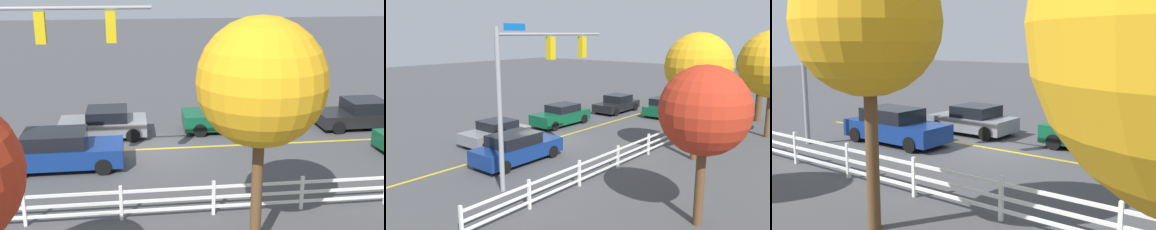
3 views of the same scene
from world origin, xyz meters
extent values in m
plane|color=#444447|center=(0.00, 0.00, 0.00)|extent=(120.00, 120.00, 0.00)
cube|color=gold|center=(-4.00, 0.00, 0.00)|extent=(28.00, 0.16, 0.01)
cylinder|color=gray|center=(3.39, 4.01, 6.33)|extent=(6.46, 0.12, 0.12)
cube|color=gold|center=(3.65, 4.01, 5.73)|extent=(0.32, 0.28, 1.00)
sphere|color=red|center=(3.65, 3.86, 6.05)|extent=(0.17, 0.17, 0.17)
sphere|color=orange|center=(3.65, 3.86, 5.73)|extent=(0.17, 0.17, 0.17)
sphere|color=#148C19|center=(3.65, 3.86, 5.41)|extent=(0.17, 0.17, 0.17)
cube|color=gold|center=(1.46, 4.01, 5.73)|extent=(0.32, 0.28, 1.00)
sphere|color=red|center=(1.46, 3.86, 6.05)|extent=(0.17, 0.17, 0.17)
sphere|color=orange|center=(1.46, 3.86, 5.73)|extent=(0.17, 0.17, 0.17)
sphere|color=#148C19|center=(1.46, 3.86, 5.41)|extent=(0.17, 0.17, 0.17)
cube|color=navy|center=(3.68, 1.66, 0.59)|extent=(4.74, 1.85, 0.73)
cube|color=black|center=(3.91, 1.66, 1.23)|extent=(2.40, 1.66, 0.56)
cylinder|color=black|center=(2.07, 0.79, 0.32)|extent=(0.64, 0.22, 0.64)
cylinder|color=black|center=(2.07, 2.51, 0.32)|extent=(0.64, 0.22, 0.64)
cylinder|color=black|center=(5.29, 0.80, 0.32)|extent=(0.64, 0.22, 0.64)
cylinder|color=black|center=(5.29, 2.52, 0.32)|extent=(0.64, 0.22, 0.64)
cube|color=#0C4C2D|center=(-3.72, -2.15, 0.59)|extent=(4.47, 1.88, 0.74)
cube|color=black|center=(-3.94, -2.15, 1.22)|extent=(2.09, 1.66, 0.52)
cylinder|color=black|center=(-2.19, -1.33, 0.32)|extent=(0.64, 0.23, 0.64)
cylinder|color=black|center=(-2.22, -3.02, 0.32)|extent=(0.64, 0.23, 0.64)
cylinder|color=black|center=(-5.21, -1.28, 0.32)|extent=(0.64, 0.23, 0.64)
cylinder|color=black|center=(-5.24, -2.97, 0.32)|extent=(0.64, 0.23, 0.64)
cube|color=slate|center=(2.27, -1.91, 0.53)|extent=(3.99, 1.94, 0.63)
cube|color=black|center=(2.07, -1.91, 1.11)|extent=(1.85, 1.74, 0.52)
cylinder|color=black|center=(3.62, -1.00, 0.32)|extent=(0.64, 0.22, 0.64)
cylinder|color=black|center=(3.62, -2.81, 0.32)|extent=(0.64, 0.22, 0.64)
cylinder|color=black|center=(0.91, -1.01, 0.32)|extent=(0.64, 0.22, 0.64)
cylinder|color=black|center=(0.92, -2.82, 0.32)|extent=(0.64, 0.22, 0.64)
cube|color=black|center=(-10.22, -1.85, 0.52)|extent=(4.29, 1.96, 0.60)
cube|color=black|center=(-10.43, -1.85, 1.11)|extent=(1.88, 1.74, 0.58)
cylinder|color=black|center=(-8.78, -0.94, 0.32)|extent=(0.64, 0.23, 0.64)
cylinder|color=black|center=(-8.76, -2.72, 0.32)|extent=(0.64, 0.23, 0.64)
cylinder|color=black|center=(-11.66, -2.76, 0.32)|extent=(0.64, 0.23, 0.64)
cube|color=white|center=(-4.44, 6.12, 0.57)|extent=(0.10, 0.10, 1.15)
cube|color=white|center=(-1.56, 6.12, 0.57)|extent=(0.10, 0.10, 1.15)
cube|color=white|center=(1.33, 6.12, 0.57)|extent=(0.10, 0.10, 1.15)
cube|color=white|center=(4.22, 6.12, 0.57)|extent=(0.10, 0.10, 1.15)
cube|color=white|center=(-3.00, 6.12, 0.95)|extent=(26.00, 0.06, 0.09)
cube|color=white|center=(-3.00, 6.12, 0.60)|extent=(26.00, 0.06, 0.09)
cube|color=white|center=(-3.00, 6.12, 0.28)|extent=(26.00, 0.06, 0.09)
cylinder|color=brown|center=(-2.34, 8.29, 1.77)|extent=(0.30, 0.30, 3.54)
sphere|color=gold|center=(-2.34, 8.29, 4.78)|extent=(3.31, 3.31, 3.31)
camera|label=1|loc=(0.84, 19.66, 7.42)|focal=44.94mm
camera|label=2|loc=(16.36, 16.16, 6.36)|focal=36.86mm
camera|label=3|loc=(-10.10, 15.06, 4.38)|focal=42.58mm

